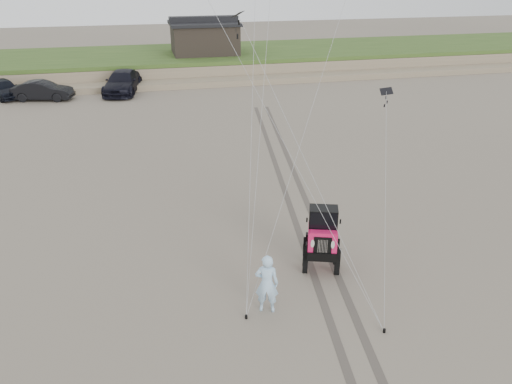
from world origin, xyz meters
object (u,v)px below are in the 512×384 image
(jeep, at_px, (322,246))
(man, at_px, (267,284))
(truck_b, at_px, (43,91))
(truck_a, at_px, (4,88))
(cabin, at_px, (204,37))
(truck_c, at_px, (123,82))

(jeep, distance_m, man, 2.94)
(truck_b, bearing_deg, truck_a, 76.77)
(truck_b, xyz_separation_m, man, (10.31, -28.60, 0.23))
(cabin, distance_m, truck_c, 10.83)
(truck_b, distance_m, man, 30.41)
(truck_b, relative_size, truck_c, 0.76)
(truck_a, distance_m, man, 32.92)
(cabin, relative_size, truck_b, 1.44)
(truck_a, xyz_separation_m, truck_c, (8.99, -0.38, 0.12))
(truck_a, height_order, man, man)
(jeep, height_order, man, man)
(truck_c, relative_size, jeep, 1.21)
(cabin, relative_size, truck_a, 1.49)
(truck_c, height_order, jeep, jeep)
(truck_a, bearing_deg, truck_c, -33.40)
(man, bearing_deg, cabin, -77.16)
(truck_a, relative_size, man, 2.24)
(cabin, height_order, truck_c, cabin)
(jeep, relative_size, man, 2.52)
(truck_a, xyz_separation_m, jeep, (15.74, -28.33, 0.17))
(truck_a, distance_m, truck_c, 9.00)
(truck_b, bearing_deg, cabin, -46.16)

